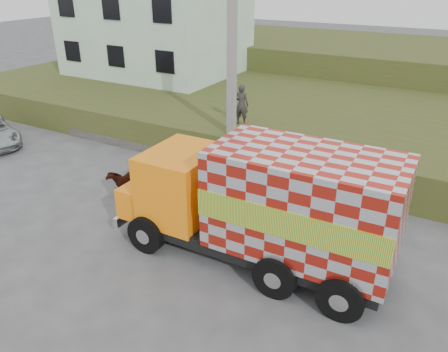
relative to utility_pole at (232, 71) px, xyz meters
The scene contains 9 objects.
ground 6.23m from the utility_pole, 77.74° to the right, with size 120.00×120.00×0.00m, color #474749.
embankment 6.42m from the utility_pole, 79.51° to the left, with size 40.00×12.00×1.50m, color #314A18.
embankment_far 17.62m from the utility_pole, 86.71° to the left, with size 40.00×12.00×3.00m, color #314A18.
retaining_strip 4.02m from the utility_pole, 158.20° to the right, with size 16.00×0.50×0.40m, color #595651.
building 13.07m from the utility_pole, 139.97° to the left, with size 10.00×8.00×6.00m, color silver.
utility_pole is the anchor object (origin of this frame).
cargo_truck 7.10m from the utility_pole, 53.65° to the right, with size 8.07×2.85×3.59m.
cow 5.92m from the utility_pole, 119.65° to the right, with size 0.57×1.26×1.06m, color black.
pedestrian 2.15m from the utility_pole, 99.27° to the left, with size 0.64×0.42×1.76m, color #2D2A28.
Camera 1 is at (7.11, -10.49, 7.70)m, focal length 35.00 mm.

